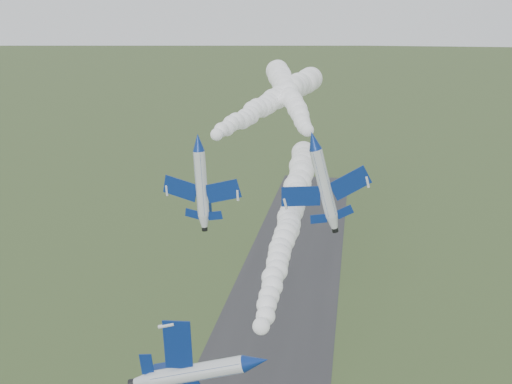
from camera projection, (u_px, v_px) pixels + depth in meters
jet_lead at (256, 362)px, 52.22m from camera, size 4.17×13.90×11.08m
smoke_trail_jet_lead at (290, 215)px, 82.36m from camera, size 8.39×57.96×4.49m
jet_pair_left at (198, 142)px, 75.69m from camera, size 11.63×13.72×3.41m
smoke_trail_jet_pair_left at (274, 100)px, 103.05m from camera, size 14.84×55.25×5.15m
jet_pair_right at (313, 140)px, 72.16m from camera, size 11.67×14.16×4.34m
smoke_trail_jet_pair_right at (288, 92)px, 105.88m from camera, size 18.65×63.54×5.00m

